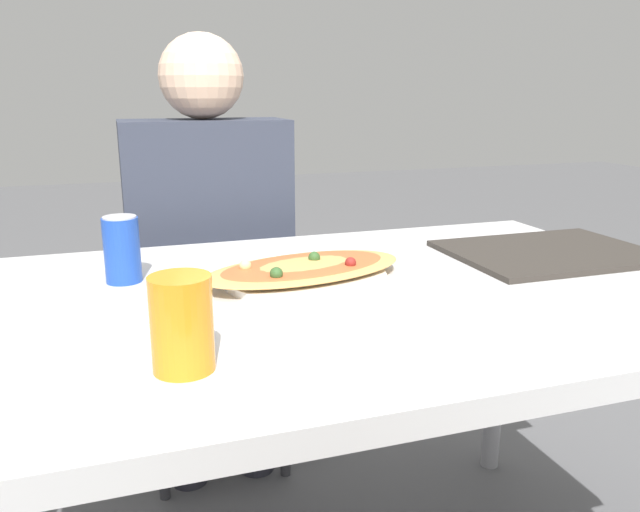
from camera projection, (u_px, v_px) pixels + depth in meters
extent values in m
cube|color=silver|center=(331.00, 301.00, 1.12)|extent=(1.38, 0.88, 0.04)
cylinder|color=#99999E|center=(2.00, 433.00, 1.37)|extent=(0.05, 0.05, 0.69)
cylinder|color=#99999E|center=(497.00, 358.00, 1.76)|extent=(0.05, 0.05, 0.69)
cube|color=#3F2D1E|center=(211.00, 318.00, 1.80)|extent=(0.40, 0.40, 0.04)
cube|color=#3F2D1E|center=(198.00, 224.00, 1.90)|extent=(0.38, 0.03, 0.44)
cylinder|color=#38383D|center=(285.00, 409.00, 1.75)|extent=(0.03, 0.03, 0.42)
cylinder|color=#38383D|center=(160.00, 429.00, 1.65)|extent=(0.03, 0.03, 0.42)
cylinder|color=#38383D|center=(258.00, 361.00, 2.06)|extent=(0.03, 0.03, 0.42)
cylinder|color=#38383D|center=(152.00, 375.00, 1.96)|extent=(0.03, 0.03, 0.42)
cylinder|color=#2D2D38|center=(255.00, 397.00, 1.77)|extent=(0.10, 0.10, 0.46)
cylinder|color=#2D2D38|center=(186.00, 408.00, 1.71)|extent=(0.10, 0.10, 0.46)
cube|color=#333847|center=(208.00, 221.00, 1.69)|extent=(0.43, 0.22, 0.54)
sphere|color=beige|center=(201.00, 76.00, 1.60)|extent=(0.22, 0.22, 0.22)
cylinder|color=white|center=(304.00, 277.00, 1.18)|extent=(0.31, 0.31, 0.01)
ellipsoid|color=tan|center=(304.00, 268.00, 1.18)|extent=(0.44, 0.28, 0.02)
ellipsoid|color=#D16033|center=(304.00, 265.00, 1.17)|extent=(0.36, 0.23, 0.01)
sphere|color=#335928|center=(316.00, 257.00, 1.20)|extent=(0.02, 0.02, 0.02)
sphere|color=beige|center=(245.00, 265.00, 1.15)|extent=(0.02, 0.02, 0.02)
sphere|color=#335928|center=(276.00, 274.00, 1.09)|extent=(0.02, 0.02, 0.02)
sphere|color=maroon|center=(351.00, 263.00, 1.17)|extent=(0.02, 0.02, 0.02)
cylinder|color=#1E47B2|center=(122.00, 250.00, 1.16)|extent=(0.07, 0.07, 0.12)
cylinder|color=silver|center=(119.00, 217.00, 1.14)|extent=(0.06, 0.06, 0.00)
cylinder|color=orange|center=(182.00, 324.00, 0.79)|extent=(0.08, 0.08, 0.13)
cube|color=#332D28|center=(549.00, 252.00, 1.36)|extent=(0.43, 0.32, 0.01)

